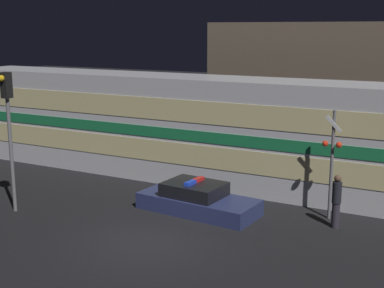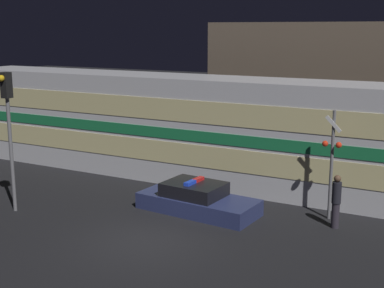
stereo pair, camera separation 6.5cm
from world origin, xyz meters
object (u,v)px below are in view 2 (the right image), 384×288
pedestrian (336,201)px  crossing_signal_near (332,158)px  traffic_light_corner (8,116)px  train (187,128)px  police_car (197,200)px

pedestrian → crossing_signal_near: bearing=118.2°
crossing_signal_near → traffic_light_corner: bearing=-156.2°
train → crossing_signal_near: train is taller
train → police_car: size_ratio=5.28×
police_car → crossing_signal_near: bearing=23.4°
police_car → pedestrian: size_ratio=2.47×
pedestrian → traffic_light_corner: size_ratio=0.36×
train → traffic_light_corner: (-3.43, -6.85, 1.25)m
police_car → pedestrian: pedestrian is taller
pedestrian → traffic_light_corner: traffic_light_corner is taller
crossing_signal_near → train: bearing=161.7°
train → pedestrian: (7.30, -3.04, -1.32)m
train → pedestrian: size_ratio=13.04×
police_car → train: bearing=128.1°
crossing_signal_near → traffic_light_corner: size_ratio=0.76×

